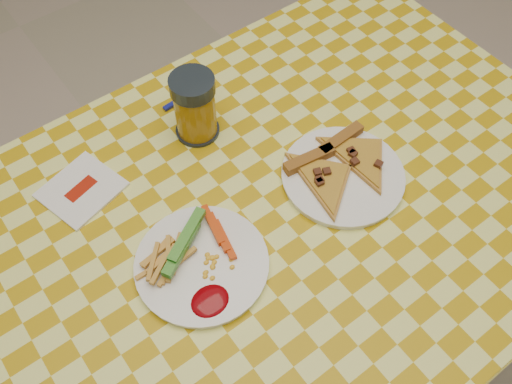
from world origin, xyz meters
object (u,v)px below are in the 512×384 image
Objects in this scene: plate_left at (202,265)px; drink_glass at (195,107)px; table at (274,230)px; plate_right at (343,176)px.

drink_glass is at bearing 58.00° from plate_left.
plate_right is (0.15, -0.02, 0.08)m from table.
drink_glass is at bearing 120.64° from plate_right.
plate_right reaches higher than table.
plate_left is at bearing -173.91° from table.
drink_glass reaches higher than plate_right.
drink_glass is (-0.01, 0.24, 0.14)m from table.
plate_left is at bearing -122.00° from drink_glass.
plate_right is at bearing -8.53° from table.
drink_glass is (-0.16, 0.26, 0.06)m from plate_right.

